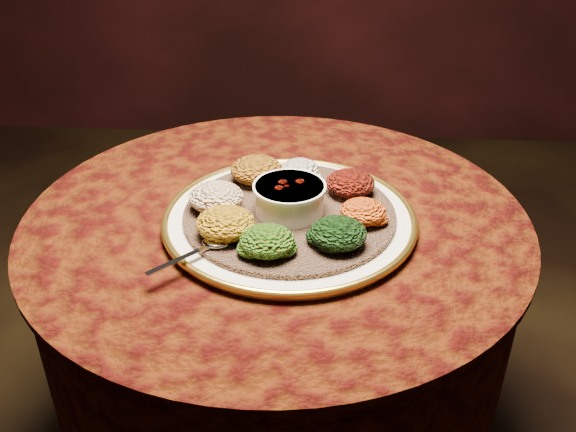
{
  "coord_description": "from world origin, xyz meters",
  "views": [
    {
      "loc": [
        0.1,
        -1.04,
        1.37
      ],
      "look_at": [
        0.03,
        -0.05,
        0.76
      ],
      "focal_mm": 40.0,
      "sensor_mm": 36.0,
      "label": 1
    }
  ],
  "objects": [
    {
      "name": "portion_kitfo",
      "position": [
        0.14,
        0.04,
        0.78
      ],
      "size": [
        0.09,
        0.09,
        0.05
      ],
      "primitive_type": "ellipsoid",
      "color": "black",
      "rests_on": "injera"
    },
    {
      "name": "portion_tikil",
      "position": [
        0.16,
        -0.06,
        0.78
      ],
      "size": [
        0.08,
        0.08,
        0.04
      ],
      "primitive_type": "ellipsoid",
      "color": "#AA5B0E",
      "rests_on": "injera"
    },
    {
      "name": "injera",
      "position": [
        0.03,
        -0.04,
        0.76
      ],
      "size": [
        0.48,
        0.48,
        0.01
      ],
      "primitive_type": "cylinder",
      "rotation": [
        0.0,
        0.0,
        -0.28
      ],
      "color": "brown",
      "rests_on": "platter"
    },
    {
      "name": "portion_mixveg",
      "position": [
        0.0,
        -0.17,
        0.78
      ],
      "size": [
        0.09,
        0.09,
        0.04
      ],
      "primitive_type": "ellipsoid",
      "color": "#A13C0A",
      "rests_on": "injera"
    },
    {
      "name": "portion_kik",
      "position": [
        -0.08,
        -0.12,
        0.79
      ],
      "size": [
        0.1,
        0.1,
        0.05
      ],
      "primitive_type": "ellipsoid",
      "color": "#B1770F",
      "rests_on": "injera"
    },
    {
      "name": "portion_gomen",
      "position": [
        0.12,
        -0.14,
        0.79
      ],
      "size": [
        0.1,
        0.09,
        0.05
      ],
      "primitive_type": "ellipsoid",
      "color": "black",
      "rests_on": "injera"
    },
    {
      "name": "platter",
      "position": [
        0.03,
        -0.04,
        0.75
      ],
      "size": [
        0.58,
        0.58,
        0.02
      ],
      "rotation": [
        0.0,
        0.0,
        0.37
      ],
      "color": "white",
      "rests_on": "table"
    },
    {
      "name": "table",
      "position": [
        0.0,
        0.0,
        0.55
      ],
      "size": [
        0.96,
        0.96,
        0.73
      ],
      "color": "black",
      "rests_on": "ground"
    },
    {
      "name": "portion_ayib",
      "position": [
        0.04,
        0.1,
        0.78
      ],
      "size": [
        0.08,
        0.07,
        0.04
      ],
      "primitive_type": "ellipsoid",
      "color": "beige",
      "rests_on": "injera"
    },
    {
      "name": "stew_bowl",
      "position": [
        0.03,
        -0.04,
        0.79
      ],
      "size": [
        0.13,
        0.13,
        0.06
      ],
      "color": "white",
      "rests_on": "injera"
    },
    {
      "name": "portion_shiro",
      "position": [
        -0.04,
        0.08,
        0.79
      ],
      "size": [
        0.1,
        0.1,
        0.05
      ],
      "primitive_type": "ellipsoid",
      "color": "#8B5810",
      "rests_on": "injera"
    },
    {
      "name": "spoon",
      "position": [
        -0.09,
        -0.16,
        0.77
      ],
      "size": [
        0.12,
        0.12,
        0.01
      ],
      "rotation": [
        0.0,
        0.0,
        -2.35
      ],
      "color": "silver",
      "rests_on": "injera"
    },
    {
      "name": "portion_timatim",
      "position": [
        -0.11,
        -0.03,
        0.79
      ],
      "size": [
        0.1,
        0.1,
        0.05
      ],
      "primitive_type": "ellipsoid",
      "color": "maroon",
      "rests_on": "injera"
    }
  ]
}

